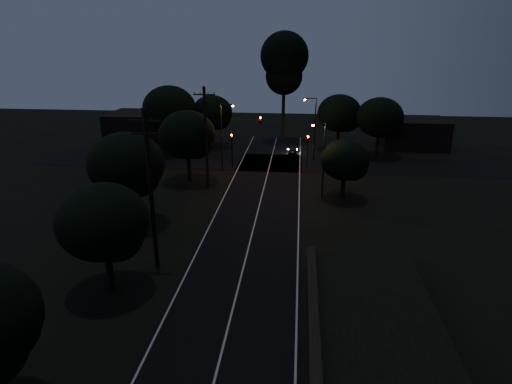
{
  "coord_description": "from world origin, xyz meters",
  "views": [
    {
      "loc": [
        3.53,
        -10.45,
        15.04
      ],
      "look_at": [
        0.0,
        24.0,
        2.5
      ],
      "focal_mm": 30.0,
      "sensor_mm": 36.0,
      "label": 1
    }
  ],
  "objects_px": {
    "signal_left": "(232,144)",
    "streetlight_c": "(322,155)",
    "streetlight_a": "(223,132)",
    "streetlight_b": "(313,124)",
    "utility_pole_far": "(206,136)",
    "utility_pole_mid": "(151,189)",
    "signal_right": "(308,146)",
    "car": "(293,152)",
    "tall_pine": "(284,63)",
    "signal_mast": "(245,132)"
  },
  "relations": [
    {
      "from": "signal_right",
      "to": "streetlight_c",
      "type": "height_order",
      "value": "streetlight_c"
    },
    {
      "from": "utility_pole_mid",
      "to": "tall_pine",
      "type": "relative_size",
      "value": 0.69
    },
    {
      "from": "tall_pine",
      "to": "signal_mast",
      "type": "distance_m",
      "value": 17.11
    },
    {
      "from": "signal_right",
      "to": "utility_pole_mid",
      "type": "bearing_deg",
      "value": -112.99
    },
    {
      "from": "utility_pole_far",
      "to": "signal_left",
      "type": "height_order",
      "value": "utility_pole_far"
    },
    {
      "from": "signal_right",
      "to": "streetlight_b",
      "type": "xyz_separation_m",
      "value": [
        0.71,
        4.01,
        1.8
      ]
    },
    {
      "from": "signal_left",
      "to": "streetlight_b",
      "type": "relative_size",
      "value": 0.51
    },
    {
      "from": "streetlight_b",
      "to": "car",
      "type": "relative_size",
      "value": 2.66
    },
    {
      "from": "utility_pole_mid",
      "to": "streetlight_c",
      "type": "distance_m",
      "value": 19.15
    },
    {
      "from": "signal_mast",
      "to": "car",
      "type": "xyz_separation_m",
      "value": [
        5.64,
        5.75,
        -3.83
      ]
    },
    {
      "from": "utility_pole_far",
      "to": "streetlight_a",
      "type": "bearing_deg",
      "value": 83.41
    },
    {
      "from": "utility_pole_far",
      "to": "car",
      "type": "height_order",
      "value": "utility_pole_far"
    },
    {
      "from": "signal_right",
      "to": "streetlight_c",
      "type": "bearing_deg",
      "value": -82.98
    },
    {
      "from": "tall_pine",
      "to": "car",
      "type": "height_order",
      "value": "tall_pine"
    },
    {
      "from": "streetlight_a",
      "to": "tall_pine",
      "type": "bearing_deg",
      "value": 69.64
    },
    {
      "from": "signal_left",
      "to": "signal_right",
      "type": "xyz_separation_m",
      "value": [
        9.2,
        0.0,
        0.0
      ]
    },
    {
      "from": "signal_mast",
      "to": "streetlight_c",
      "type": "relative_size",
      "value": 0.83
    },
    {
      "from": "utility_pole_mid",
      "to": "signal_left",
      "type": "relative_size",
      "value": 2.68
    },
    {
      "from": "signal_right",
      "to": "car",
      "type": "bearing_deg",
      "value": 108.04
    },
    {
      "from": "streetlight_a",
      "to": "streetlight_b",
      "type": "xyz_separation_m",
      "value": [
        10.61,
        6.0,
        0.0
      ]
    },
    {
      "from": "utility_pole_mid",
      "to": "car",
      "type": "distance_m",
      "value": 32.38
    },
    {
      "from": "utility_pole_far",
      "to": "streetlight_a",
      "type": "height_order",
      "value": "utility_pole_far"
    },
    {
      "from": "utility_pole_far",
      "to": "signal_mast",
      "type": "distance_m",
      "value": 8.64
    },
    {
      "from": "utility_pole_mid",
      "to": "signal_mast",
      "type": "relative_size",
      "value": 1.76
    },
    {
      "from": "streetlight_c",
      "to": "car",
      "type": "relative_size",
      "value": 2.49
    },
    {
      "from": "tall_pine",
      "to": "utility_pole_mid",
      "type": "bearing_deg",
      "value": -99.93
    },
    {
      "from": "signal_mast",
      "to": "streetlight_c",
      "type": "distance_m",
      "value": 13.28
    },
    {
      "from": "utility_pole_mid",
      "to": "signal_left",
      "type": "bearing_deg",
      "value": 86.79
    },
    {
      "from": "signal_mast",
      "to": "streetlight_a",
      "type": "relative_size",
      "value": 0.78
    },
    {
      "from": "tall_pine",
      "to": "streetlight_b",
      "type": "height_order",
      "value": "tall_pine"
    },
    {
      "from": "streetlight_a",
      "to": "streetlight_b",
      "type": "bearing_deg",
      "value": 29.48
    },
    {
      "from": "signal_right",
      "to": "streetlight_c",
      "type": "distance_m",
      "value": 10.18
    },
    {
      "from": "signal_left",
      "to": "streetlight_c",
      "type": "xyz_separation_m",
      "value": [
        10.43,
        -9.99,
        1.51
      ]
    },
    {
      "from": "streetlight_b",
      "to": "streetlight_c",
      "type": "distance_m",
      "value": 14.01
    },
    {
      "from": "signal_mast",
      "to": "streetlight_a",
      "type": "distance_m",
      "value": 3.13
    },
    {
      "from": "utility_pole_mid",
      "to": "tall_pine",
      "type": "xyz_separation_m",
      "value": [
        7.0,
        40.0,
        5.83
      ]
    },
    {
      "from": "signal_right",
      "to": "utility_pole_far",
      "type": "bearing_deg",
      "value": -143.0
    },
    {
      "from": "utility_pole_mid",
      "to": "tall_pine",
      "type": "distance_m",
      "value": 41.02
    },
    {
      "from": "signal_right",
      "to": "streetlight_c",
      "type": "relative_size",
      "value": 0.55
    },
    {
      "from": "tall_pine",
      "to": "streetlight_c",
      "type": "relative_size",
      "value": 2.14
    },
    {
      "from": "signal_left",
      "to": "streetlight_a",
      "type": "xyz_separation_m",
      "value": [
        -0.71,
        -1.99,
        1.8
      ]
    },
    {
      "from": "signal_left",
      "to": "signal_mast",
      "type": "relative_size",
      "value": 0.66
    },
    {
      "from": "utility_pole_far",
      "to": "streetlight_a",
      "type": "distance_m",
      "value": 6.1
    },
    {
      "from": "signal_left",
      "to": "car",
      "type": "distance_m",
      "value": 9.6
    },
    {
      "from": "streetlight_c",
      "to": "utility_pole_mid",
      "type": "bearing_deg",
      "value": -128.26
    },
    {
      "from": "signal_left",
      "to": "signal_mast",
      "type": "bearing_deg",
      "value": 0.13
    },
    {
      "from": "signal_right",
      "to": "car",
      "type": "distance_m",
      "value": 6.48
    },
    {
      "from": "signal_mast",
      "to": "utility_pole_far",
      "type": "bearing_deg",
      "value": -111.11
    },
    {
      "from": "utility_pole_mid",
      "to": "streetlight_b",
      "type": "bearing_deg",
      "value": 68.7
    },
    {
      "from": "utility_pole_far",
      "to": "streetlight_b",
      "type": "xyz_separation_m",
      "value": [
        11.31,
        12.0,
        -0.85
      ]
    }
  ]
}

